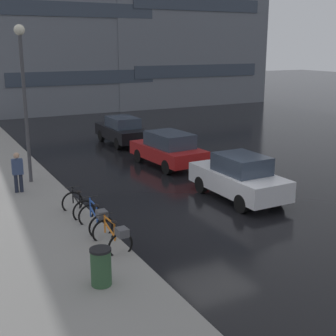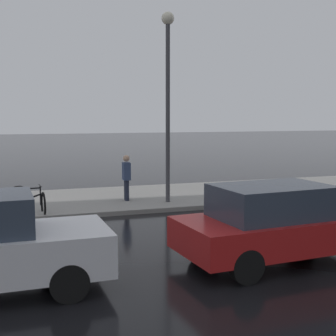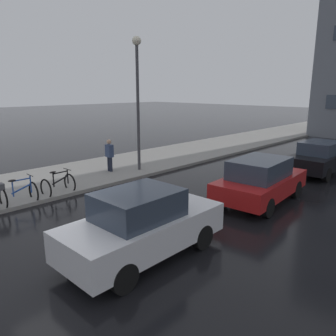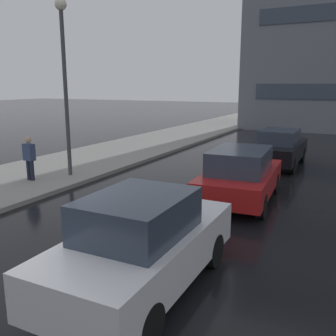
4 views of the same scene
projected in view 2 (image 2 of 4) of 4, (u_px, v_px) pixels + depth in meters
sidewalk_kerb at (244, 192)px, 17.97m from camera, size 4.80×60.00×0.14m
bicycle_third at (25, 205)px, 13.47m from camera, size 0.83×1.12×0.99m
car_red at (276, 223)px, 9.45m from camera, size 2.17×4.24×1.59m
pedestrian at (126, 177)px, 15.65m from camera, size 0.42×0.27×1.67m
streetlamp at (168, 80)px, 15.04m from camera, size 0.41×0.41×6.26m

